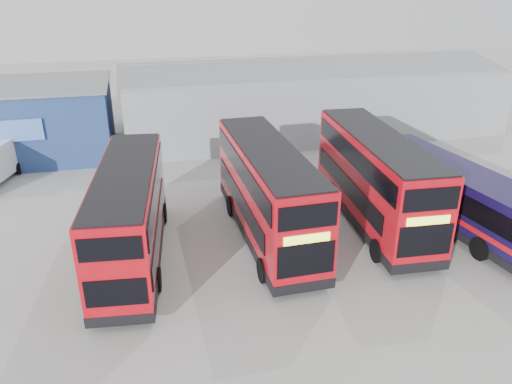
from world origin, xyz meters
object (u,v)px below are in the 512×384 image
single_decker_blue (456,197)px  double_decker_right (375,180)px  maintenance_shed (308,97)px  double_decker_left (130,216)px  double_decker_centre (268,194)px  office_block (23,120)px

single_decker_blue → double_decker_right: bearing=-26.5°
maintenance_shed → double_decker_left: bearing=-128.4°
double_decker_left → double_decker_right: double_decker_right is taller
double_decker_centre → single_decker_blue: size_ratio=0.94×
double_decker_right → maintenance_shed: bearing=86.0°
double_decker_left → double_decker_right: (12.40, 0.99, 0.14)m
office_block → double_decker_left: bearing=-66.4°
double_decker_right → single_decker_blue: bearing=-14.6°
office_block → double_decker_right: office_block is taller
double_decker_centre → maintenance_shed: bearing=64.3°
double_decker_centre → office_block: bearing=129.9°
office_block → double_decker_right: bearing=-38.4°
double_decker_left → double_decker_centre: double_decker_centre is taller
double_decker_right → single_decker_blue: (4.00, -1.31, -0.80)m
office_block → double_decker_centre: 21.08m
maintenance_shed → office_block: bearing=-174.8°
double_decker_left → double_decker_centre: bearing=-167.8°
maintenance_shed → double_decker_right: size_ratio=2.68×
double_decker_centre → single_decker_blue: (9.82, -1.02, -0.78)m
single_decker_blue → office_block: bearing=-43.9°
single_decker_blue → maintenance_shed: bearing=-93.3°
single_decker_blue → double_decker_centre: bearing=-14.3°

